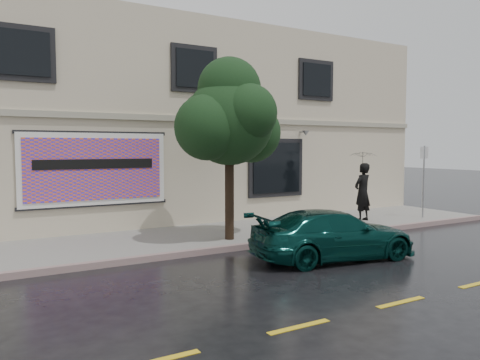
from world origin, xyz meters
TOP-DOWN VIEW (x-y plane):
  - ground at (0.00, 0.00)m, footprint 90.00×90.00m
  - sidewalk at (0.00, 3.25)m, footprint 20.00×3.50m
  - curb at (0.00, 1.50)m, footprint 20.00×0.18m
  - road_marking at (0.00, -3.50)m, footprint 19.00×0.12m
  - building at (0.00, 9.00)m, footprint 20.00×8.12m
  - billboard at (-3.20, 4.92)m, footprint 4.30×0.16m
  - car at (1.11, -0.50)m, footprint 4.30×2.37m
  - pedestrian at (5.33, 2.79)m, footprint 0.80×0.60m
  - umbrella at (5.33, 2.79)m, footprint 1.14×1.14m
  - street_tree at (-0.22, 2.24)m, footprint 2.40×2.40m
  - sign_pole at (7.79, 2.25)m, footprint 0.31×0.09m

SIDE VIEW (x-z plane):
  - ground at x=0.00m, z-range 0.00..0.00m
  - road_marking at x=0.00m, z-range 0.00..0.01m
  - sidewalk at x=0.00m, z-range 0.00..0.15m
  - curb at x=0.00m, z-range -0.01..0.15m
  - car at x=1.11m, z-range 0.00..1.19m
  - pedestrian at x=5.33m, z-range 0.15..2.15m
  - sign_pole at x=7.79m, z-range 0.41..3.00m
  - billboard at x=-3.20m, z-range 0.95..3.15m
  - umbrella at x=5.33m, z-range 2.15..2.87m
  - street_tree at x=-0.22m, z-range 1.15..5.59m
  - building at x=0.00m, z-range 0.00..7.00m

